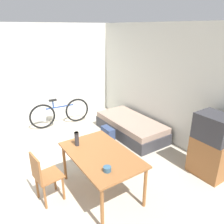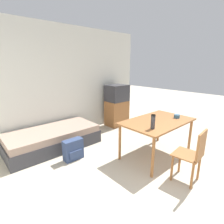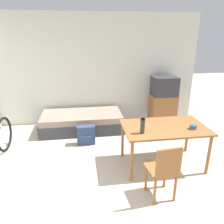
% 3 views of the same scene
% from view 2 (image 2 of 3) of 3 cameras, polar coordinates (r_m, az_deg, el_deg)
% --- Properties ---
extents(wall_back, '(5.53, 0.06, 2.70)m').
position_cam_2_polar(wall_back, '(4.41, -19.97, 8.79)').
color(wall_back, silver).
rests_on(wall_back, ground_plane).
extents(daybed, '(1.93, 0.93, 0.42)m').
position_cam_2_polar(daybed, '(4.08, -18.62, -8.21)').
color(daybed, '#333338').
rests_on(daybed, ground_plane).
extents(tv, '(0.64, 0.48, 1.21)m').
position_cam_2_polar(tv, '(5.19, 1.61, 2.26)').
color(tv, brown).
rests_on(tv, ground_plane).
extents(dining_table, '(1.41, 0.87, 0.74)m').
position_cam_2_polar(dining_table, '(3.49, 14.60, -3.87)').
color(dining_table, brown).
rests_on(dining_table, ground_plane).
extents(wooden_chair, '(0.42, 0.42, 0.86)m').
position_cam_2_polar(wooden_chair, '(2.95, 24.93, -12.24)').
color(wooden_chair, brown).
rests_on(wooden_chair, ground_plane).
extents(thermos_flask, '(0.08, 0.08, 0.24)m').
position_cam_2_polar(thermos_flask, '(2.97, 13.24, -2.91)').
color(thermos_flask, '#2D2D33').
rests_on(thermos_flask, dining_table).
extents(mate_bowl, '(0.11, 0.11, 0.07)m').
position_cam_2_polar(mate_bowl, '(3.74, 20.41, -1.31)').
color(mate_bowl, '#335670').
rests_on(mate_bowl, dining_table).
extents(backpack, '(0.37, 0.20, 0.41)m').
position_cam_2_polar(backpack, '(3.50, -12.53, -11.92)').
color(backpack, navy).
rests_on(backpack, ground_plane).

